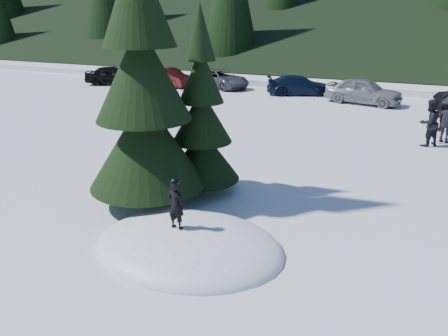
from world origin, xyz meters
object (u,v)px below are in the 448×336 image
at_px(spruce_tall, 143,85).
at_px(adult_1, 444,112).
at_px(car_0, 113,75).
at_px(spruce_short, 202,123).
at_px(adult_0, 429,123).
at_px(car_2, 221,79).
at_px(car_4, 363,91).
at_px(child_skier, 176,205).
at_px(car_1, 170,77).
at_px(car_3, 299,85).
at_px(adult_2, 448,120).

relative_size(spruce_tall, adult_1, 4.92).
bearing_deg(car_0, adult_1, -120.49).
bearing_deg(spruce_short, adult_0, 51.33).
bearing_deg(car_2, car_4, -76.39).
xyz_separation_m(child_skier, car_1, (-11.70, 19.88, -0.41)).
distance_m(car_2, car_3, 5.79).
bearing_deg(car_3, car_4, -129.74).
bearing_deg(car_4, car_0, 102.21).
distance_m(spruce_tall, car_1, 20.67).
height_order(adult_1, car_1, adult_1).
distance_m(spruce_short, adult_2, 11.14).
relative_size(child_skier, car_4, 0.26).
distance_m(spruce_short, car_4, 15.89).
bearing_deg(car_0, spruce_short, -153.91).
relative_size(spruce_short, adult_1, 3.07).
bearing_deg(car_2, adult_1, -92.00).
bearing_deg(car_2, child_skier, -134.66).
distance_m(spruce_tall, adult_2, 13.01).
bearing_deg(child_skier, adult_1, -107.37).
relative_size(spruce_tall, car_3, 2.04).
bearing_deg(car_3, car_1, 70.57).
distance_m(adult_0, car_4, 8.51).
xyz_separation_m(child_skier, car_2, (-8.02, 20.67, -0.43)).
height_order(child_skier, adult_1, adult_1).
distance_m(spruce_tall, adult_0, 11.91).
bearing_deg(adult_0, car_0, -66.43).
height_order(adult_1, adult_2, adult_2).
bearing_deg(car_2, spruce_short, -133.71).
relative_size(adult_2, car_3, 0.45).
bearing_deg(spruce_short, car_2, 112.15).
bearing_deg(car_4, spruce_tall, 179.28).
xyz_separation_m(adult_1, adult_2, (0.06, -1.93, 0.07)).
height_order(adult_1, car_4, adult_1).
bearing_deg(child_skier, car_1, -53.68).
distance_m(spruce_tall, child_skier, 3.51).
relative_size(spruce_short, child_skier, 4.70).
xyz_separation_m(child_skier, car_0, (-15.79, 18.76, -0.36)).
relative_size(car_0, car_1, 1.04).
height_order(car_3, car_4, car_4).
bearing_deg(child_skier, car_0, -44.07).
height_order(spruce_short, car_1, spruce_short).
bearing_deg(adult_2, car_2, -10.09).
bearing_deg(spruce_tall, adult_0, 51.79).
height_order(adult_0, adult_1, adult_0).
relative_size(car_2, car_3, 1.06).
height_order(spruce_tall, car_3, spruce_tall).
bearing_deg(adult_0, adult_2, -175.42).
bearing_deg(spruce_tall, car_3, 91.01).
distance_m(child_skier, car_0, 24.52).
xyz_separation_m(adult_2, car_4, (-4.10, 6.93, -0.20)).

